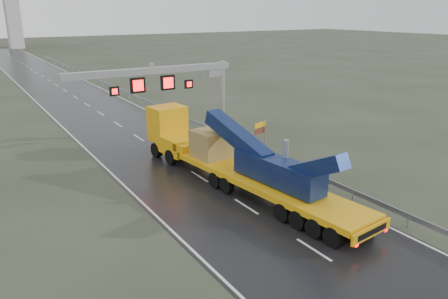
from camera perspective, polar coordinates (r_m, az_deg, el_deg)
ground at (r=24.39m, az=8.38°, el=-10.83°), size 400.00×400.00×0.00m
road at (r=59.04m, az=-17.47°, el=5.61°), size 11.00×200.00×0.02m
guardrail at (r=51.55m, az=-8.04°, el=5.37°), size 0.20×140.00×1.40m
sign_gantry at (r=38.27m, az=-6.41°, el=8.65°), size 14.90×1.20×7.42m
heavy_haul_truck at (r=30.86m, az=-0.16°, el=-0.55°), size 5.23×21.08×4.91m
exit_sign_pair at (r=37.37m, az=4.77°, el=2.50°), size 1.46×0.48×2.58m
striped_barrier at (r=42.33m, az=-0.35°, el=2.63°), size 0.67×0.38×1.11m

